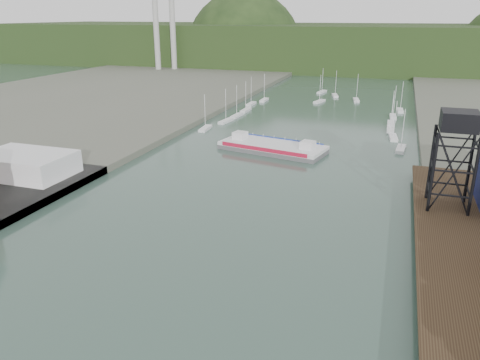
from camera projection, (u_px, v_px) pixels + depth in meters
The scene contains 7 objects.
east_pier at pixel (468, 244), 65.71m from camera, with size 14.00×70.00×2.45m.
white_shed at pixel (26, 164), 93.93m from camera, with size 18.00×12.00×4.50m, color silver.
lift_tower at pixel (458, 127), 73.31m from camera, with size 6.50×6.50×16.00m.
marina_sailboats at pixel (318, 113), 160.78m from camera, with size 57.71×92.65×0.90m.
smokestacks at pixel (164, 18), 266.75m from camera, with size 11.20×8.20×60.00m.
distant_hills at pixel (355, 50), 304.05m from camera, with size 500.00×120.00×80.00m.
chain_ferry at pixel (272, 147), 116.63m from camera, with size 27.55×15.38×3.74m.
Camera 1 is at (25.47, -21.07, 32.36)m, focal length 35.00 mm.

